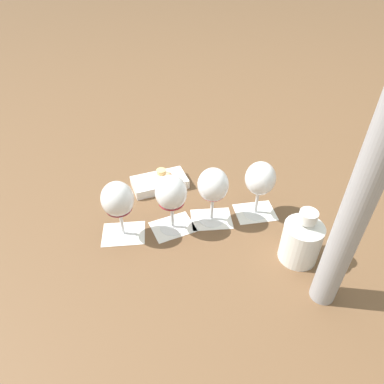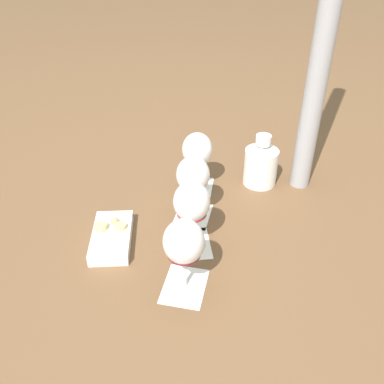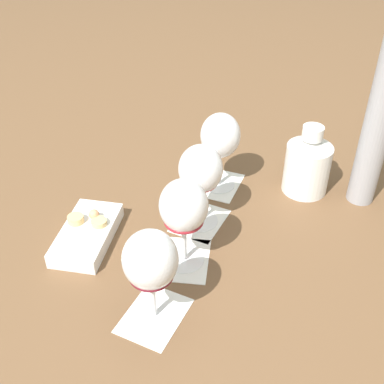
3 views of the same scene
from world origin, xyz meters
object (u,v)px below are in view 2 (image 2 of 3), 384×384
wine_glass_3 (184,245)px  ceramic_vase (261,163)px  wine_glass_0 (197,152)px  snack_dish (112,236)px  wine_glass_2 (192,205)px  wine_glass_1 (193,178)px

wine_glass_3 → ceramic_vase: 0.48m
ceramic_vase → wine_glass_0: bearing=-46.3°
snack_dish → wine_glass_2: bearing=122.1°
ceramic_vase → snack_dish: (0.46, -0.17, -0.05)m
wine_glass_1 → snack_dish: size_ratio=0.90×
wine_glass_0 → wine_glass_2: bearing=31.6°
wine_glass_3 → snack_dish: 0.26m
wine_glass_0 → wine_glass_2: size_ratio=1.00×
wine_glass_2 → wine_glass_3: 0.14m
wine_glass_1 → snack_dish: (0.20, -0.10, -0.10)m
wine_glass_1 → wine_glass_2: (0.10, 0.07, 0.00)m
wine_glass_2 → ceramic_vase: bearing=179.1°
wine_glass_1 → ceramic_vase: bearing=164.3°
wine_glass_3 → snack_dish: wine_glass_3 is taller
wine_glass_1 → wine_glass_3: 0.26m
wine_glass_3 → snack_dish: bearing=-94.3°
wine_glass_1 → wine_glass_2: 0.12m
wine_glass_2 → snack_dish: 0.23m
wine_glass_0 → wine_glass_3: size_ratio=1.00×
ceramic_vase → wine_glass_1: bearing=-15.7°
wine_glass_2 → wine_glass_3: same height
snack_dish → wine_glass_0: bearing=173.7°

